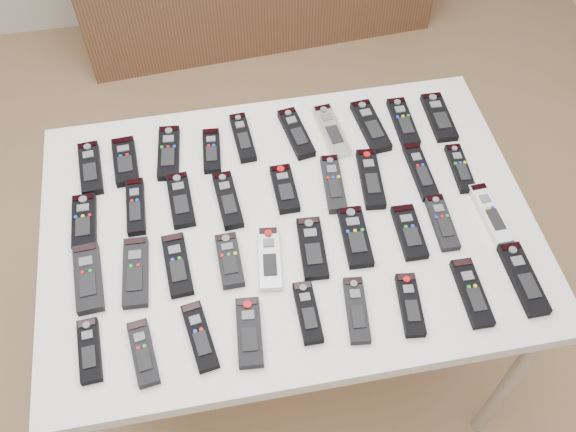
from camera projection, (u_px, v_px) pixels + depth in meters
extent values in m
plane|color=#94764B|center=(258.00, 359.00, 2.25)|extent=(4.00, 4.00, 0.00)
cube|color=white|center=(288.00, 225.00, 1.66)|extent=(1.25, 0.88, 0.04)
cylinder|color=beige|center=(509.00, 383.00, 1.81)|extent=(0.04, 0.04, 0.74)
cylinder|color=beige|center=(100.00, 227.00, 2.13)|extent=(0.04, 0.04, 0.74)
cylinder|color=beige|center=(426.00, 179.00, 2.25)|extent=(0.04, 0.04, 0.74)
cube|color=black|center=(90.00, 168.00, 1.73)|extent=(0.07, 0.18, 0.02)
cube|color=black|center=(125.00, 161.00, 1.74)|extent=(0.07, 0.16, 0.02)
cube|color=black|center=(169.00, 153.00, 1.77)|extent=(0.07, 0.19, 0.02)
cube|color=black|center=(212.00, 151.00, 1.77)|extent=(0.06, 0.16, 0.02)
cube|color=black|center=(243.00, 138.00, 1.80)|extent=(0.05, 0.18, 0.02)
cube|color=black|center=(296.00, 133.00, 1.81)|extent=(0.08, 0.19, 0.02)
cube|color=#B7B7BC|center=(331.00, 131.00, 1.81)|extent=(0.07, 0.20, 0.02)
cube|color=black|center=(371.00, 126.00, 1.82)|extent=(0.08, 0.20, 0.02)
cube|color=black|center=(403.00, 122.00, 1.83)|extent=(0.06, 0.18, 0.02)
cube|color=black|center=(439.00, 117.00, 1.85)|extent=(0.07, 0.18, 0.02)
cube|color=black|center=(84.00, 222.00, 1.62)|extent=(0.06, 0.17, 0.02)
cube|color=black|center=(136.00, 207.00, 1.65)|extent=(0.05, 0.17, 0.02)
cube|color=black|center=(181.00, 200.00, 1.67)|extent=(0.06, 0.17, 0.02)
cube|color=black|center=(228.00, 200.00, 1.67)|extent=(0.06, 0.18, 0.02)
cube|color=black|center=(285.00, 189.00, 1.69)|extent=(0.06, 0.15, 0.02)
cube|color=black|center=(333.00, 184.00, 1.70)|extent=(0.06, 0.19, 0.02)
cube|color=black|center=(371.00, 179.00, 1.71)|extent=(0.07, 0.20, 0.02)
cube|color=black|center=(420.00, 171.00, 1.72)|extent=(0.05, 0.19, 0.02)
cube|color=black|center=(460.00, 168.00, 1.73)|extent=(0.05, 0.16, 0.02)
cube|color=black|center=(88.00, 278.00, 1.53)|extent=(0.07, 0.19, 0.02)
cube|color=black|center=(136.00, 272.00, 1.54)|extent=(0.07, 0.19, 0.02)
cube|color=black|center=(177.00, 265.00, 1.55)|extent=(0.07, 0.18, 0.02)
cube|color=black|center=(230.00, 260.00, 1.56)|extent=(0.06, 0.15, 0.02)
cube|color=#B7B7BC|center=(270.00, 258.00, 1.56)|extent=(0.07, 0.18, 0.02)
cube|color=black|center=(312.00, 248.00, 1.58)|extent=(0.07, 0.18, 0.02)
cube|color=black|center=(355.00, 237.00, 1.60)|extent=(0.07, 0.18, 0.02)
cube|color=black|center=(409.00, 232.00, 1.61)|extent=(0.06, 0.16, 0.02)
cube|color=black|center=(442.00, 222.00, 1.63)|extent=(0.05, 0.17, 0.02)
cube|color=silver|center=(490.00, 214.00, 1.64)|extent=(0.05, 0.19, 0.02)
cube|color=black|center=(90.00, 351.00, 1.42)|extent=(0.06, 0.15, 0.02)
cube|color=black|center=(143.00, 353.00, 1.42)|extent=(0.07, 0.16, 0.02)
cube|color=black|center=(200.00, 336.00, 1.44)|extent=(0.07, 0.17, 0.02)
cube|color=black|center=(249.00, 332.00, 1.44)|extent=(0.07, 0.17, 0.02)
cube|color=black|center=(308.00, 312.00, 1.47)|extent=(0.05, 0.15, 0.02)
cube|color=black|center=(357.00, 310.00, 1.48)|extent=(0.07, 0.17, 0.02)
cube|color=black|center=(410.00, 305.00, 1.48)|extent=(0.07, 0.16, 0.02)
cube|color=black|center=(472.00, 293.00, 1.50)|extent=(0.06, 0.18, 0.02)
cube|color=black|center=(523.00, 279.00, 1.53)|extent=(0.06, 0.20, 0.02)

